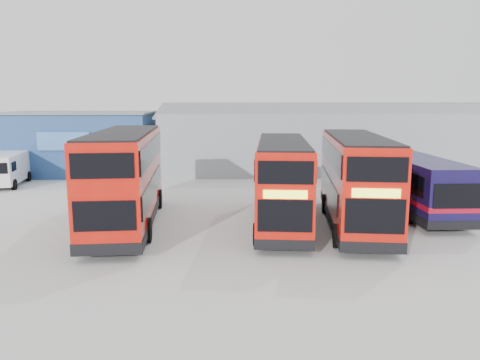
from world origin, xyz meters
TOP-DOWN VIEW (x-y plane):
  - ground_plane at (0.00, 0.00)m, footprint 120.00×120.00m
  - office_block at (-14.00, 17.99)m, footprint 12.30×8.32m
  - maintenance_shed at (8.00, 20.00)m, footprint 30.50×12.00m
  - double_decker_left at (-6.48, 0.30)m, footprint 3.37×11.07m
  - double_decker_centre at (1.07, 0.29)m, footprint 3.30×10.04m
  - double_decker_right at (4.56, 0.01)m, footprint 3.80×10.62m
  - single_decker_blue at (8.57, 3.57)m, footprint 2.80×11.26m
  - panel_van at (-17.43, 11.55)m, footprint 2.84×5.52m

SIDE VIEW (x-z plane):
  - ground_plane at x=0.00m, z-range 0.00..0.00m
  - panel_van at x=-17.43m, z-range 0.14..2.44m
  - single_decker_blue at x=8.57m, z-range -0.01..3.03m
  - double_decker_centre at x=1.07m, z-range -0.01..4.16m
  - double_decker_right at x=4.56m, z-range -0.01..4.39m
  - double_decker_left at x=-6.48m, z-range -0.01..4.61m
  - office_block at x=-14.00m, z-range 0.02..5.14m
  - maintenance_shed at x=8.00m, z-range -0.34..5.55m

